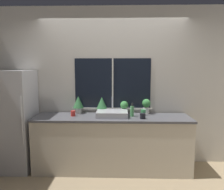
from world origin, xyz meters
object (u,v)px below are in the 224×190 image
at_px(potted_plant_center_left, 102,104).
at_px(mug_green, 143,112).
at_px(potted_plant_far_left, 78,103).
at_px(mug_red, 73,113).
at_px(potted_plant_center_right, 124,107).
at_px(refrigerator, 14,120).
at_px(potted_plant_far_right, 146,105).
at_px(soap_bottle, 132,111).
at_px(mug_black, 143,116).
at_px(sink, 112,114).

xyz_separation_m(potted_plant_center_left, mug_green, (0.69, -0.12, -0.12)).
xyz_separation_m(potted_plant_far_left, mug_red, (-0.05, -0.21, -0.13)).
bearing_deg(potted_plant_center_left, potted_plant_center_right, 0.00).
bearing_deg(refrigerator, potted_plant_center_right, 7.01).
xyz_separation_m(potted_plant_center_right, potted_plant_far_right, (0.37, 0.00, 0.04)).
xyz_separation_m(potted_plant_center_left, mug_red, (-0.45, -0.21, -0.12)).
relative_size(refrigerator, potted_plant_center_left, 5.71).
distance_m(potted_plant_far_left, soap_bottle, 0.93).
xyz_separation_m(soap_bottle, mug_green, (0.19, 0.08, -0.04)).
bearing_deg(potted_plant_center_right, mug_black, -52.40).
distance_m(sink, potted_plant_center_right, 0.30).
bearing_deg(mug_red, mug_black, -7.68).
height_order(potted_plant_center_right, potted_plant_far_right, potted_plant_far_right).
xyz_separation_m(potted_plant_center_left, mug_black, (0.66, -0.36, -0.12)).
height_order(mug_red, mug_green, mug_green).
bearing_deg(potted_plant_far_left, sink, -20.33).
height_order(sink, potted_plant_far_left, potted_plant_far_left).
bearing_deg(sink, soap_bottle, 3.08).
height_order(refrigerator, mug_black, refrigerator).
bearing_deg(mug_green, potted_plant_center_left, 170.28).
xyz_separation_m(sink, mug_red, (-0.63, 0.01, -0.00)).
relative_size(potted_plant_center_left, potted_plant_far_right, 1.12).
xyz_separation_m(sink, potted_plant_far_left, (-0.58, 0.22, 0.13)).
distance_m(potted_plant_far_left, potted_plant_center_left, 0.40).
bearing_deg(potted_plant_far_left, potted_plant_center_right, -0.00).
distance_m(refrigerator, mug_green, 2.13).
bearing_deg(potted_plant_center_right, mug_green, -20.92).
bearing_deg(refrigerator, mug_black, -3.72).
distance_m(sink, soap_bottle, 0.33).
xyz_separation_m(refrigerator, potted_plant_center_right, (1.82, 0.22, 0.19)).
bearing_deg(sink, potted_plant_far_right, 20.52).
relative_size(potted_plant_far_right, mug_black, 2.94).
distance_m(sink, potted_plant_center_left, 0.31).
distance_m(soap_bottle, mug_red, 0.96).
xyz_separation_m(refrigerator, soap_bottle, (1.94, 0.02, 0.17)).
bearing_deg(potted_plant_center_left, soap_bottle, -21.55).
bearing_deg(mug_green, soap_bottle, -157.03).
bearing_deg(potted_plant_far_left, soap_bottle, -12.35).
bearing_deg(mug_black, potted_plant_far_left, 161.34).
relative_size(refrigerator, potted_plant_center_right, 7.51).
height_order(potted_plant_far_left, potted_plant_center_right, potted_plant_far_left).
bearing_deg(mug_green, sink, -169.24).
distance_m(refrigerator, mug_red, 0.99).
xyz_separation_m(sink, mug_black, (0.48, -0.14, -0.00)).
relative_size(potted_plant_center_left, mug_red, 3.29).
height_order(sink, potted_plant_center_right, sink).
xyz_separation_m(refrigerator, sink, (1.61, 0.01, 0.12)).
relative_size(potted_plant_center_left, mug_green, 3.01).
bearing_deg(mug_green, potted_plant_far_right, 61.51).
height_order(sink, soap_bottle, sink).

